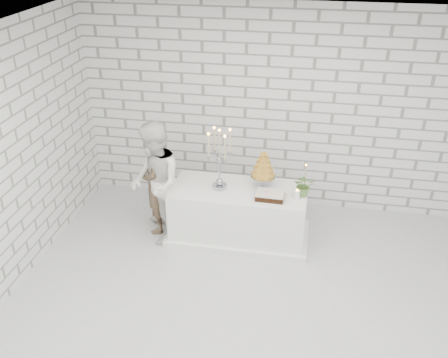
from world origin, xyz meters
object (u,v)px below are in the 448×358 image
at_px(croquembouche, 263,169).
at_px(cake_table, 239,213).
at_px(groom, 156,182).
at_px(candelabra, 219,159).
at_px(bride, 155,183).

bearing_deg(croquembouche, cake_table, -156.17).
distance_m(groom, candelabra, 0.98).
xyz_separation_m(cake_table, croquembouche, (0.30, 0.13, 0.64)).
xyz_separation_m(bride, candelabra, (0.83, 0.19, 0.34)).
relative_size(cake_table, bride, 1.07).
bearing_deg(cake_table, groom, -178.93).
xyz_separation_m(bride, croquembouche, (1.39, 0.34, 0.18)).
bearing_deg(croquembouche, bride, -166.45).
bearing_deg(cake_table, candelabra, -176.33).
bearing_deg(croquembouche, groom, -173.91).
bearing_deg(croquembouche, candelabra, -165.06).
distance_m(groom, croquembouche, 1.47).
distance_m(bride, candelabra, 0.92).
bearing_deg(bride, croquembouche, 79.91).
height_order(bride, candelabra, bride).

